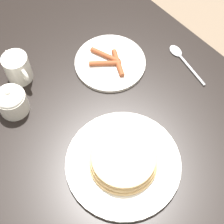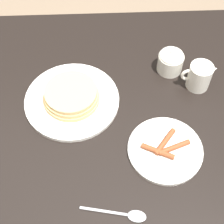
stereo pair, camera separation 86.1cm
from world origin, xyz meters
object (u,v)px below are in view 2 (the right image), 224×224
(creamer_pitcher, at_px, (200,76))
(sugar_bowl, at_px, (171,61))
(spoon, at_px, (125,214))
(pancake_plate, at_px, (72,98))
(side_plate_bacon, at_px, (165,149))

(creamer_pitcher, bearing_deg, sugar_bowl, -41.28)
(sugar_bowl, bearing_deg, spoon, 69.95)
(creamer_pitcher, bearing_deg, pancake_plate, 6.97)
(creamer_pitcher, relative_size, sugar_bowl, 1.26)
(side_plate_bacon, distance_m, spoon, 0.20)
(pancake_plate, height_order, spoon, pancake_plate)
(side_plate_bacon, distance_m, sugar_bowl, 0.29)
(sugar_bowl, xyz_separation_m, spoon, (0.16, 0.45, -0.04))
(side_plate_bacon, bearing_deg, sugar_bowl, -99.74)
(pancake_plate, xyz_separation_m, sugar_bowl, (-0.30, -0.11, 0.02))
(spoon, bearing_deg, sugar_bowl, -110.05)
(sugar_bowl, height_order, spoon, sugar_bowl)
(side_plate_bacon, bearing_deg, pancake_plate, -34.39)
(pancake_plate, height_order, creamer_pitcher, creamer_pitcher)
(side_plate_bacon, relative_size, creamer_pitcher, 1.89)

